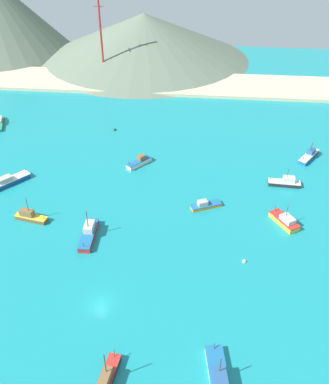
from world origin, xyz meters
name	(u,v)px	position (x,y,z in m)	size (l,w,h in m)	color
ground	(128,209)	(0.00, 30.00, -0.25)	(260.00, 280.00, 0.50)	teal
fishing_boat_0	(285,221)	(37.82, 27.74, 0.99)	(6.81, 8.34, 5.57)	gold
fishing_boat_1	(309,156)	(48.92, 59.10, 0.92)	(7.30, 9.45, 5.04)	#1E5BA8
fishing_boat_2	(30,216)	(-22.22, 23.23, 1.01)	(8.24, 3.63, 6.51)	brown
fishing_boat_3	(205,205)	(19.09, 32.31, 0.70)	(8.09, 5.37, 2.10)	orange
fishing_boat_4	(107,377)	(4.61, -14.92, 0.99)	(3.09, 7.96, 7.10)	#232328
fishing_boat_5	(285,182)	(40.10, 44.16, 0.95)	(8.45, 2.85, 5.13)	#232328
fishing_boat_6	(89,233)	(-6.84, 18.64, 1.03)	(3.17, 10.66, 7.01)	red
fishing_boat_7	(9,181)	(-33.35, 37.51, 0.90)	(9.15, 10.19, 2.71)	#14478C
fishing_boat_9	(139,162)	(-0.12, 50.69, 0.91)	(6.87, 7.65, 2.83)	silver
fishing_boat_10	(219,375)	(22.19, -12.78, 0.89)	(4.56, 10.43, 5.78)	silver
buoy_0	(244,261)	(27.75, 14.06, 0.15)	(0.86, 0.86, 0.86)	silver
buoy_2	(115,130)	(-11.39, 71.20, 0.16)	(0.92, 0.92, 0.92)	#232328
beach_strip	(163,83)	(0.00, 113.39, 0.60)	(247.00, 24.89, 1.20)	beige
hill_central	(144,36)	(-11.87, 146.00, 10.14)	(97.73, 97.73, 20.27)	#60705B
radio_tower	(101,35)	(-25.05, 117.53, 17.75)	(3.48, 2.78, 34.81)	#B7332D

